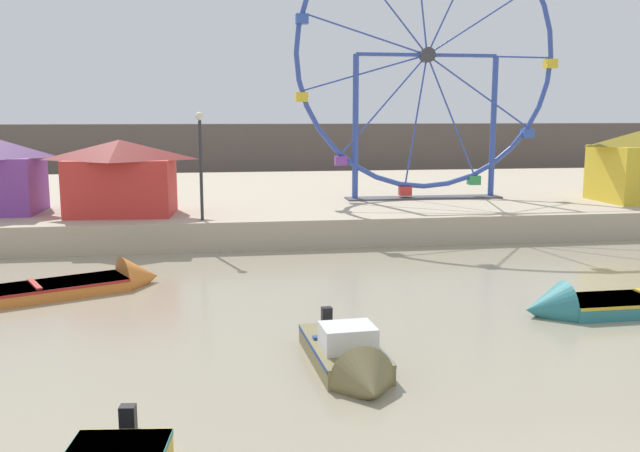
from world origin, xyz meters
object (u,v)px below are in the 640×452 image
at_px(ferris_wheel_blue_frame, 427,60).
at_px(carnival_booth_red_striped, 121,176).
at_px(motorboat_olive_wood, 352,361).
at_px(promenade_lamp_near, 200,151).
at_px(motorboat_orange_hull, 94,283).
at_px(motorboat_teal_painted, 596,306).

height_order(ferris_wheel_blue_frame, carnival_booth_red_striped, ferris_wheel_blue_frame).
relative_size(motorboat_olive_wood, promenade_lamp_near, 0.97).
bearing_deg(carnival_booth_red_striped, motorboat_olive_wood, -63.56).
bearing_deg(motorboat_olive_wood, promenade_lamp_near, -170.45).
bearing_deg(motorboat_olive_wood, ferris_wheel_blue_frame, 155.38).
distance_m(ferris_wheel_blue_frame, carnival_booth_red_striped, 15.06).
xyz_separation_m(carnival_booth_red_striped, promenade_lamp_near, (3.24, -2.01, 1.10)).
xyz_separation_m(motorboat_olive_wood, promenade_lamp_near, (-3.18, 13.64, 3.53)).
relative_size(carnival_booth_red_striped, promenade_lamp_near, 1.14).
bearing_deg(motorboat_orange_hull, carnival_booth_red_striped, 66.32).
bearing_deg(ferris_wheel_blue_frame, carnival_booth_red_striped, -165.91).
distance_m(motorboat_teal_painted, promenade_lamp_near, 15.14).
xyz_separation_m(motorboat_teal_painted, ferris_wheel_blue_frame, (0.19, 15.92, 7.50)).
height_order(motorboat_olive_wood, ferris_wheel_blue_frame, ferris_wheel_blue_frame).
xyz_separation_m(motorboat_olive_wood, motorboat_teal_painted, (7.16, 3.19, -0.07)).
xyz_separation_m(motorboat_orange_hull, promenade_lamp_near, (3.11, 5.94, 3.61)).
height_order(motorboat_orange_hull, motorboat_teal_painted, motorboat_teal_painted).
distance_m(motorboat_teal_painted, carnival_booth_red_striped, 18.60).
bearing_deg(motorboat_olive_wood, motorboat_teal_painted, 110.42).
distance_m(motorboat_orange_hull, promenade_lamp_near, 7.61).
relative_size(ferris_wheel_blue_frame, carnival_booth_red_striped, 2.79).
bearing_deg(motorboat_orange_hull, motorboat_olive_wood, -75.45).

